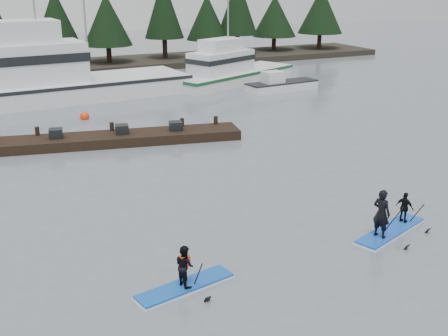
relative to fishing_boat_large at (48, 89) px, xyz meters
name	(u,v)px	position (x,y,z in m)	size (l,w,h in m)	color
ground	(301,251)	(3.67, -28.31, -0.84)	(160.00, 160.00, 0.00)	slate
far_shore	(64,67)	(3.67, 13.69, -0.54)	(70.00, 8.00, 0.60)	#2D281E
treeline	(65,71)	(3.67, 13.69, -0.84)	(60.00, 4.00, 8.00)	black
fishing_boat_large	(48,89)	(0.00, 0.00, 0.00)	(20.03, 6.95, 10.87)	white
fishing_boat_medium	(230,77)	(15.30, 0.74, -0.30)	(13.16, 8.43, 7.84)	white
skiff	(282,86)	(17.60, -4.06, -0.49)	(6.04, 1.81, 0.70)	white
floating_dock	(95,140)	(0.37, -12.84, -0.58)	(16.05, 2.14, 0.54)	black
buoy_b	(85,119)	(1.14, -6.72, -0.84)	(0.61, 0.61, 0.61)	#FC3E0C
buoy_c	(259,88)	(16.50, -2.22, -0.84)	(0.51, 0.51, 0.51)	#FC3E0C
paddleboard_solo	(185,274)	(-0.74, -28.82, -0.37)	(3.18, 1.35, 1.85)	#1351B5
paddleboard_duo	(390,218)	(7.23, -28.54, -0.23)	(3.58, 1.94, 2.36)	blue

